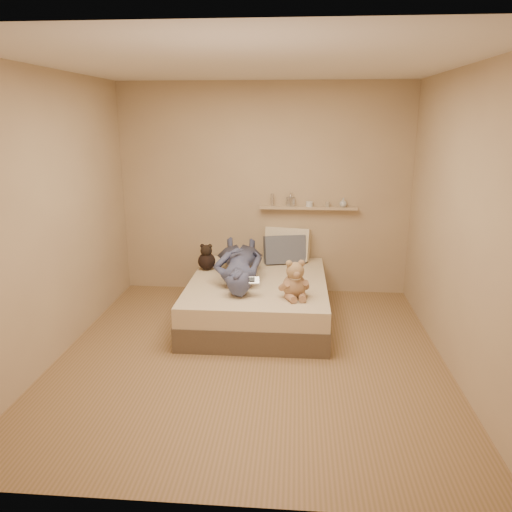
# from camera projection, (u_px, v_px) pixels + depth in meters

# --- Properties ---
(room) EXTENTS (3.80, 3.80, 3.80)m
(room) POSITION_uv_depth(u_px,v_px,m) (250.00, 221.00, 4.37)
(room) COLOR #916C4B
(room) RESTS_ON ground
(bed) EXTENTS (1.50, 1.90, 0.45)m
(bed) POSITION_uv_depth(u_px,v_px,m) (258.00, 299.00, 5.56)
(bed) COLOR brown
(bed) RESTS_ON floor
(game_console) EXTENTS (0.20, 0.10, 0.07)m
(game_console) POSITION_uv_depth(u_px,v_px,m) (250.00, 280.00, 4.94)
(game_console) COLOR #ACAEB3
(game_console) RESTS_ON bed
(teddy_bear) EXTENTS (0.32, 0.32, 0.39)m
(teddy_bear) POSITION_uv_depth(u_px,v_px,m) (295.00, 282.00, 4.90)
(teddy_bear) COLOR #936C50
(teddy_bear) RESTS_ON bed
(dark_plush) EXTENTS (0.20, 0.20, 0.31)m
(dark_plush) POSITION_uv_depth(u_px,v_px,m) (207.00, 258.00, 5.83)
(dark_plush) COLOR black
(dark_plush) RESTS_ON bed
(pillow_cream) EXTENTS (0.59, 0.36, 0.43)m
(pillow_cream) POSITION_uv_depth(u_px,v_px,m) (287.00, 244.00, 6.21)
(pillow_cream) COLOR beige
(pillow_cream) RESTS_ON bed
(pillow_grey) EXTENTS (0.54, 0.33, 0.36)m
(pillow_grey) POSITION_uv_depth(u_px,v_px,m) (285.00, 249.00, 6.09)
(pillow_grey) COLOR #575C6A
(pillow_grey) RESTS_ON bed
(person) EXTENTS (0.67, 1.53, 0.35)m
(person) POSITION_uv_depth(u_px,v_px,m) (239.00, 262.00, 5.54)
(person) COLOR #434A6A
(person) RESTS_ON bed
(wall_shelf) EXTENTS (1.20, 0.12, 0.03)m
(wall_shelf) POSITION_uv_depth(u_px,v_px,m) (308.00, 208.00, 6.15)
(wall_shelf) COLOR tan
(wall_shelf) RESTS_ON wall_back
(shelf_bottles) EXTENTS (0.95, 0.12, 0.17)m
(shelf_bottles) POSITION_uv_depth(u_px,v_px,m) (312.00, 202.00, 6.13)
(shelf_bottles) COLOR silver
(shelf_bottles) RESTS_ON wall_shelf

